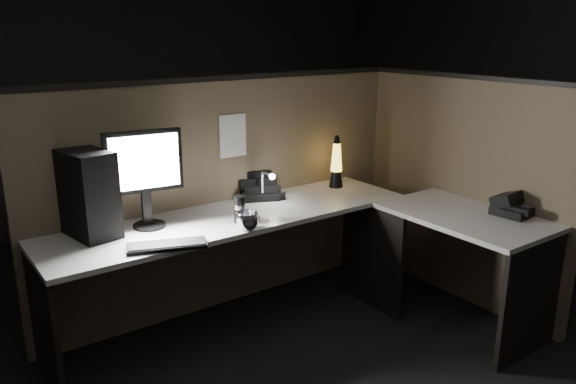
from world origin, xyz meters
TOP-DOWN VIEW (x-y plane):
  - floor at (0.00, 0.00)m, footprint 6.00×6.00m
  - room_shell at (0.00, 0.00)m, footprint 6.00×6.00m
  - partition_back at (0.00, 0.93)m, footprint 2.66×0.06m
  - partition_right at (1.33, 0.10)m, footprint 0.06×1.66m
  - desk at (0.18, 0.25)m, footprint 2.60×1.60m
  - pc_tower at (-0.96, 0.82)m, footprint 0.28×0.48m
  - monitor at (-0.65, 0.72)m, footprint 0.43×0.18m
  - keyboard at (-0.69, 0.35)m, footprint 0.42×0.27m
  - mouse at (-0.10, 0.45)m, footprint 0.09×0.07m
  - clip_lamp at (0.16, 0.71)m, footprint 0.04×0.16m
  - organizer at (0.17, 0.82)m, footprint 0.31×0.29m
  - lava_lamp at (0.76, 0.72)m, footprint 0.10×0.10m
  - travel_mug at (-0.19, 0.47)m, footprint 0.07×0.07m
  - steel_mug at (-0.22, 0.34)m, footprint 0.14×0.14m
  - figurine at (0.81, 0.79)m, footprint 0.06×0.06m
  - pinned_paper at (0.03, 0.90)m, footprint 0.19×0.00m
  - desk_phone at (1.24, -0.36)m, footprint 0.25×0.26m

SIDE VIEW (x-z plane):
  - floor at x=0.00m, z-range 0.00..0.00m
  - desk at x=0.18m, z-range 0.22..0.95m
  - keyboard at x=-0.69m, z-range 0.73..0.75m
  - mouse at x=-0.10m, z-range 0.73..0.76m
  - partition_back at x=0.00m, z-range 0.00..1.50m
  - partition_right at x=1.33m, z-range 0.00..1.50m
  - organizer at x=0.17m, z-range 0.68..0.86m
  - figurine at x=0.81m, z-range 0.75..0.81m
  - steel_mug at x=-0.22m, z-range 0.73..0.83m
  - desk_phone at x=1.24m, z-range 0.71..0.86m
  - travel_mug at x=-0.19m, z-range 0.73..0.89m
  - clip_lamp at x=0.16m, z-range 0.75..0.95m
  - lava_lamp at x=0.76m, z-range 0.70..1.07m
  - pc_tower at x=-0.96m, z-range 0.73..1.20m
  - monitor at x=-0.65m, z-range 0.79..1.34m
  - pinned_paper at x=0.03m, z-range 1.01..1.29m
  - room_shell at x=0.00m, z-range -1.38..4.62m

